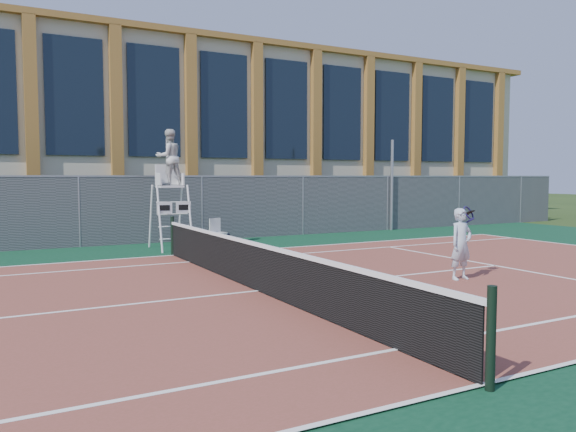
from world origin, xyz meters
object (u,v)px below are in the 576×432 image
steel_pole (392,185)px  plastic_chair (217,230)px  tennis_player (461,244)px  umpire_chair (169,161)px

steel_pole → plastic_chair: size_ratio=4.19×
steel_pole → tennis_player: (-5.85, -9.64, -1.06)m
umpire_chair → plastic_chair: 2.61m
steel_pole → plastic_chair: 8.60m
steel_pole → umpire_chair: size_ratio=1.01×
umpire_chair → tennis_player: (3.94, -7.99, -1.89)m
steel_pole → umpire_chair: (-9.78, -1.65, 0.83)m
steel_pole → plastic_chair: (-8.31, -1.75, -1.32)m
plastic_chair → steel_pole: bearing=11.9°
steel_pole → umpire_chair: 9.96m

